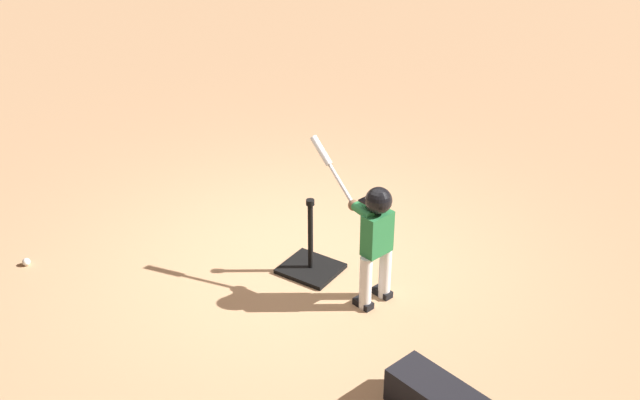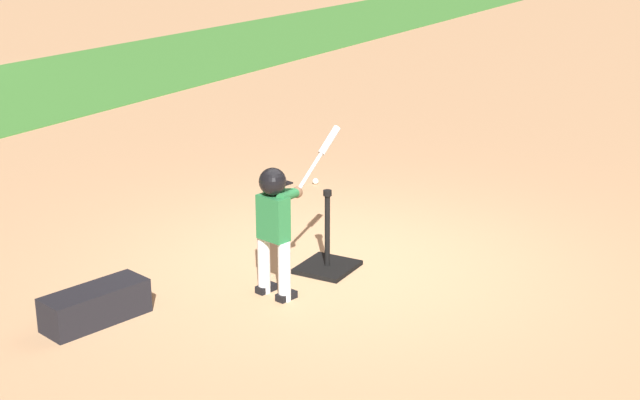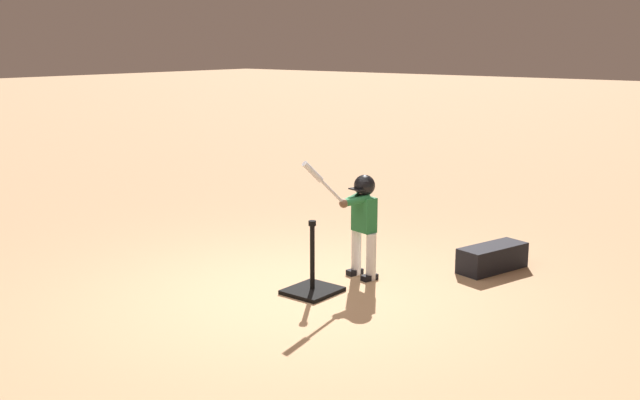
{
  "view_description": "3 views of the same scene",
  "coord_description": "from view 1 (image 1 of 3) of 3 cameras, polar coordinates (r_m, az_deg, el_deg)",
  "views": [
    {
      "loc": [
        -3.48,
        4.86,
        3.87
      ],
      "look_at": [
        -0.37,
        0.16,
        0.85
      ],
      "focal_mm": 42.0,
      "sensor_mm": 36.0,
      "label": 1
    },
    {
      "loc": [
        -6.75,
        -3.54,
        3.04
      ],
      "look_at": [
        -0.38,
        0.01,
        0.72
      ],
      "focal_mm": 50.0,
      "sensor_mm": 36.0,
      "label": 2
    },
    {
      "loc": [
        5.36,
        4.63,
        2.49
      ],
      "look_at": [
        -0.53,
        -0.14,
        0.88
      ],
      "focal_mm": 42.0,
      "sensor_mm": 36.0,
      "label": 3
    }
  ],
  "objects": [
    {
      "name": "baseball",
      "position": [
        7.58,
        -21.48,
        -4.41
      ],
      "size": [
        0.07,
        0.07,
        0.07
      ],
      "primitive_type": "sphere",
      "color": "white",
      "rests_on": "ground_plane"
    },
    {
      "name": "batting_tee",
      "position": [
        6.96,
        -0.72,
        -4.81
      ],
      "size": [
        0.52,
        0.47,
        0.75
      ],
      "color": "black",
      "rests_on": "ground_plane"
    },
    {
      "name": "batter_child",
      "position": [
        6.25,
        4.15,
        -2.27
      ],
      "size": [
        0.9,
        0.4,
        1.34
      ],
      "color": "silver",
      "rests_on": "ground_plane"
    },
    {
      "name": "home_plate",
      "position": [
        6.99,
        -0.75,
        -5.36
      ],
      "size": [
        0.44,
        0.44,
        0.02
      ],
      "primitive_type": "cube",
      "rotation": [
        0.0,
        0.0,
        0.01
      ],
      "color": "white",
      "rests_on": "ground_plane"
    },
    {
      "name": "ground_plane",
      "position": [
        7.12,
        -1.76,
        -4.78
      ],
      "size": [
        90.0,
        90.0,
        0.0
      ],
      "primitive_type": "plane",
      "color": "tan"
    }
  ]
}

